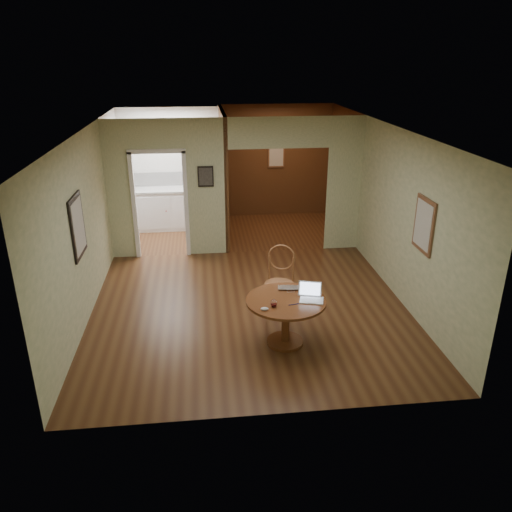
{
  "coord_description": "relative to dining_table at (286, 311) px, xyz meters",
  "views": [
    {
      "loc": [
        -0.7,
        -7.01,
        3.8
      ],
      "look_at": [
        0.07,
        -0.2,
        1.0
      ],
      "focal_mm": 35.0,
      "sensor_mm": 36.0,
      "label": 1
    }
  ],
  "objects": [
    {
      "name": "grocery_bag",
      "position": [
        -0.94,
        5.23,
        0.56
      ],
      "size": [
        0.27,
        0.24,
        0.26
      ],
      "primitive_type": "ellipsoid",
      "rotation": [
        0.0,
        0.0,
        -0.05
      ],
      "color": "beige",
      "rests_on": "kitchen_cabinet"
    },
    {
      "name": "mouse",
      "position": [
        -0.33,
        -0.27,
        0.2
      ],
      "size": [
        0.11,
        0.07,
        0.04
      ],
      "primitive_type": "ellipsoid",
      "rotation": [
        0.0,
        0.0,
        -0.1
      ],
      "color": "white",
      "rests_on": "dining_table"
    },
    {
      "name": "wine_glass",
      "position": [
        -0.2,
        -0.19,
        0.23
      ],
      "size": [
        0.09,
        0.09,
        0.1
      ],
      "primitive_type": null,
      "color": "white",
      "rests_on": "dining_table"
    },
    {
      "name": "chair",
      "position": [
        0.07,
        0.93,
        0.1
      ],
      "size": [
        0.58,
        0.58,
        1.09
      ],
      "rotation": [
        0.0,
        0.0,
        -0.3
      ],
      "color": "brown",
      "rests_on": "ground"
    },
    {
      "name": "floor",
      "position": [
        -0.39,
        1.03,
        -0.51
      ],
      "size": [
        5.0,
        5.0,
        0.0
      ],
      "primitive_type": "plane",
      "color": "#472614",
      "rests_on": "ground"
    },
    {
      "name": "closed_laptop",
      "position": [
        0.11,
        0.27,
        0.19
      ],
      "size": [
        0.38,
        0.27,
        0.03
      ],
      "primitive_type": "imported",
      "rotation": [
        0.0,
        0.0,
        -0.13
      ],
      "color": "#ABABAF",
      "rests_on": "dining_table"
    },
    {
      "name": "pen",
      "position": [
        0.08,
        -0.16,
        0.18
      ],
      "size": [
        0.14,
        0.04,
        0.01
      ],
      "primitive_type": "cylinder",
      "rotation": [
        0.0,
        1.57,
        0.2
      ],
      "color": "#0C1A54",
      "rests_on": "dining_table"
    },
    {
      "name": "dining_table",
      "position": [
        0.0,
        0.0,
        0.0
      ],
      "size": [
        1.1,
        1.1,
        0.69
      ],
      "rotation": [
        0.0,
        0.0,
        0.13
      ],
      "color": "brown",
      "rests_on": "ground"
    },
    {
      "name": "open_laptop",
      "position": [
        0.34,
        -0.01,
        0.24
      ],
      "size": [
        0.36,
        0.35,
        0.22
      ],
      "rotation": [
        0.0,
        0.0,
        -0.27
      ],
      "color": "white",
      "rests_on": "dining_table"
    },
    {
      "name": "kitchen_cabinet",
      "position": [
        -1.74,
        5.23,
        -0.04
      ],
      "size": [
        2.06,
        0.6,
        0.94
      ],
      "color": "white",
      "rests_on": "ground"
    },
    {
      "name": "room_shell",
      "position": [
        -0.86,
        4.13,
        0.78
      ],
      "size": [
        5.2,
        7.5,
        5.0
      ],
      "color": "white",
      "rests_on": "ground"
    }
  ]
}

